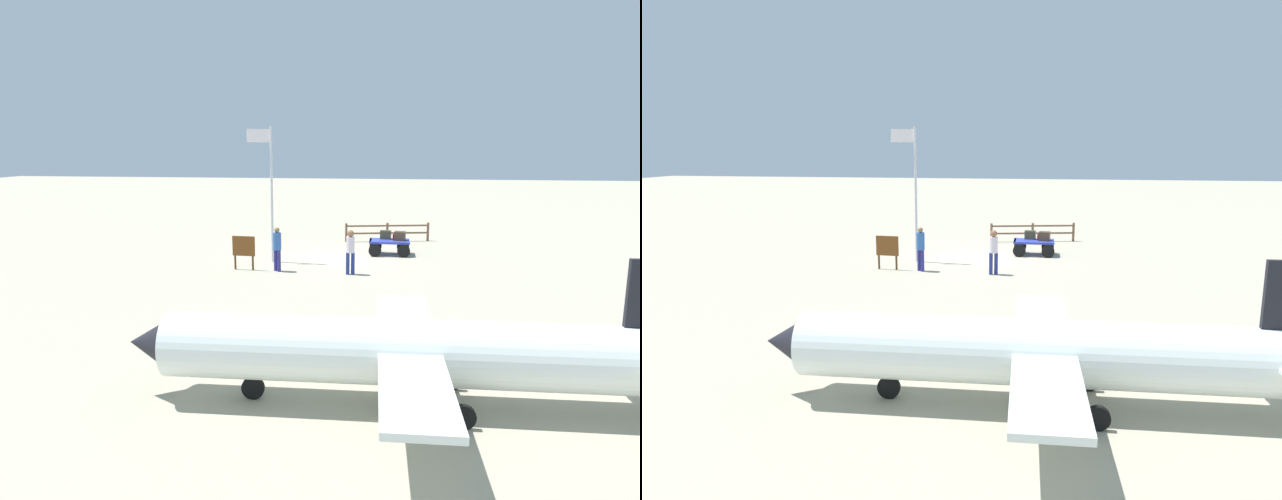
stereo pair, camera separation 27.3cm
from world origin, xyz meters
The scene contains 11 objects.
ground_plane centered at (0.00, 0.00, 0.00)m, with size 120.00×120.00×0.00m, color #AEA58B.
luggage_cart centered at (-2.14, -0.96, 0.47)m, with size 1.82×1.28×0.66m.
suitcase_tan centered at (-2.57, -1.10, 0.78)m, with size 0.54×0.43×0.26m.
suitcase_grey centered at (-1.98, -1.24, 0.85)m, with size 0.50×0.36×0.39m.
suitcase_olive centered at (-2.62, -0.97, 0.85)m, with size 0.52×0.45×0.39m.
worker_lead centered at (-0.78, 3.08, 0.98)m, with size 0.39×0.39×1.69m.
worker_trailing centered at (2.05, 2.96, 0.98)m, with size 0.45×0.45×1.71m.
airplane_near centered at (-2.48, 13.48, 1.06)m, with size 9.85×6.48×2.86m.
flagpole centered at (2.74, 1.27, 3.27)m, with size 1.03×0.19×5.53m.
signboard centered at (3.40, 2.90, 0.85)m, with size 0.90×0.12×1.33m.
wooden_fence centered at (-2.00, -4.44, 0.55)m, with size 4.22×1.02×0.94m.
Camera 2 is at (-2.76, 22.86, 4.71)m, focal length 30.37 mm.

